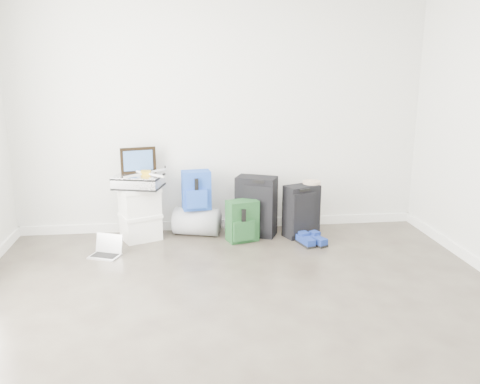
{
  "coord_description": "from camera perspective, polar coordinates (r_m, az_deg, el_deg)",
  "views": [
    {
      "loc": [
        -0.46,
        -3.06,
        1.85
      ],
      "look_at": [
        0.14,
        1.9,
        0.57
      ],
      "focal_mm": 38.0,
      "sensor_mm": 36.0,
      "label": 1
    }
  ],
  "objects": [
    {
      "name": "room_envelope",
      "position": [
        3.12,
        1.68,
        11.99
      ],
      "size": [
        4.52,
        5.02,
        2.71
      ],
      "color": "silver",
      "rests_on": "ground"
    },
    {
      "name": "green_backpack",
      "position": [
        5.38,
        0.27,
        -3.36
      ],
      "size": [
        0.36,
        0.3,
        0.44
      ],
      "rotation": [
        0.0,
        0.0,
        0.29
      ],
      "color": "#143718",
      "rests_on": "ground"
    },
    {
      "name": "blue_backpack",
      "position": [
        5.49,
        -4.92,
        0.12
      ],
      "size": [
        0.32,
        0.25,
        0.42
      ],
      "rotation": [
        0.0,
        0.0,
        0.12
      ],
      "color": "#164694",
      "rests_on": "duffel_bag"
    },
    {
      "name": "boxes_stack",
      "position": [
        5.52,
        -11.14,
        -2.39
      ],
      "size": [
        0.49,
        0.45,
        0.57
      ],
      "rotation": [
        0.0,
        0.0,
        0.41
      ],
      "color": "white",
      "rests_on": "ground"
    },
    {
      "name": "ground",
      "position": [
        3.61,
        1.51,
        -16.53
      ],
      "size": [
        5.0,
        5.0,
        0.0
      ],
      "primitive_type": "plane",
      "color": "#352C26",
      "rests_on": "ground"
    },
    {
      "name": "briefcase",
      "position": [
        5.43,
        -11.32,
        1.16
      ],
      "size": [
        0.55,
        0.46,
        0.14
      ],
      "primitive_type": "cube",
      "rotation": [
        0.0,
        0.0,
        -0.27
      ],
      "color": "#B2B2B7",
      "rests_on": "boxes_stack"
    },
    {
      "name": "shoes",
      "position": [
        5.38,
        7.97,
        -5.45
      ],
      "size": [
        0.3,
        0.28,
        0.09
      ],
      "rotation": [
        0.0,
        0.0,
        0.36
      ],
      "color": "black",
      "rests_on": "ground"
    },
    {
      "name": "carry_on",
      "position": [
        5.54,
        6.91,
        -2.15
      ],
      "size": [
        0.41,
        0.34,
        0.57
      ],
      "rotation": [
        0.0,
        0.0,
        0.36
      ],
      "color": "black",
      "rests_on": "ground"
    },
    {
      "name": "rolled_rug",
      "position": [
        5.65,
        7.95,
        -1.73
      ],
      "size": [
        0.2,
        0.2,
        0.6
      ],
      "primitive_type": "cylinder",
      "color": "tan",
      "rests_on": "ground"
    },
    {
      "name": "laptop",
      "position": [
        5.21,
        -14.75,
        -6.38
      ],
      "size": [
        0.34,
        0.3,
        0.2
      ],
      "rotation": [
        0.0,
        0.0,
        -0.39
      ],
      "color": "silver",
      "rests_on": "ground"
    },
    {
      "name": "painting",
      "position": [
        5.49,
        -11.35,
        3.5
      ],
      "size": [
        0.37,
        0.11,
        0.28
      ],
      "rotation": [
        0.0,
        0.0,
        0.23
      ],
      "color": "black",
      "rests_on": "briefcase"
    },
    {
      "name": "drone",
      "position": [
        5.39,
        -10.54,
        2.1
      ],
      "size": [
        0.42,
        0.42,
        0.05
      ],
      "rotation": [
        0.0,
        0.0,
        -0.03
      ],
      "color": "gold",
      "rests_on": "briefcase"
    },
    {
      "name": "large_suitcase",
      "position": [
        5.54,
        1.86,
        -1.61
      ],
      "size": [
        0.49,
        0.42,
        0.65
      ],
      "rotation": [
        0.0,
        0.0,
        -0.43
      ],
      "color": "black",
      "rests_on": "ground"
    },
    {
      "name": "duffel_bag",
      "position": [
        5.61,
        -4.86,
        -3.32
      ],
      "size": [
        0.56,
        0.44,
        0.3
      ],
      "primitive_type": "cylinder",
      "rotation": [
        0.0,
        1.57,
        -0.3
      ],
      "color": "#9B9DA3",
      "rests_on": "ground"
    }
  ]
}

